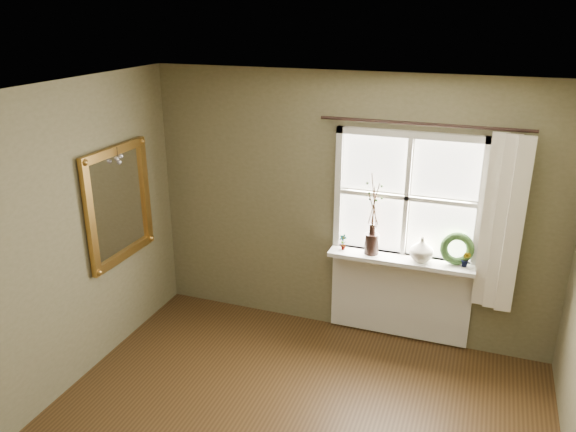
# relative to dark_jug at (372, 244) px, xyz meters

# --- Properties ---
(ceiling) EXTENTS (4.50, 4.50, 0.00)m
(ceiling) POSITION_rel_dark_jug_xyz_m (-0.27, -2.12, 1.58)
(ceiling) COLOR silver
(ceiling) RESTS_ON ground
(wall_back) EXTENTS (4.00, 0.10, 2.60)m
(wall_back) POSITION_rel_dark_jug_xyz_m (-0.27, 0.18, 0.28)
(wall_back) COLOR brown
(wall_back) RESTS_ON ground
(wall_left) EXTENTS (0.10, 4.50, 2.60)m
(wall_left) POSITION_rel_dark_jug_xyz_m (-2.32, -2.12, 0.28)
(wall_left) COLOR brown
(wall_left) RESTS_ON ground
(window_frame) EXTENTS (1.36, 0.06, 1.24)m
(window_frame) POSITION_rel_dark_jug_xyz_m (0.28, 0.11, 0.46)
(window_frame) COLOR silver
(window_frame) RESTS_ON wall_back
(window_sill) EXTENTS (1.36, 0.26, 0.04)m
(window_sill) POSITION_rel_dark_jug_xyz_m (0.28, 0.00, -0.12)
(window_sill) COLOR silver
(window_sill) RESTS_ON wall_back
(window_apron) EXTENTS (1.36, 0.04, 0.88)m
(window_apron) POSITION_rel_dark_jug_xyz_m (0.28, 0.11, -0.56)
(window_apron) COLOR silver
(window_apron) RESTS_ON ground
(dark_jug) EXTENTS (0.15, 0.15, 0.20)m
(dark_jug) POSITION_rel_dark_jug_xyz_m (0.00, 0.00, 0.00)
(dark_jug) COLOR black
(dark_jug) RESTS_ON window_sill
(cream_vase) EXTENTS (0.27, 0.27, 0.23)m
(cream_vase) POSITION_rel_dark_jug_xyz_m (0.47, 0.00, 0.01)
(cream_vase) COLOR beige
(cream_vase) RESTS_ON window_sill
(wreath) EXTENTS (0.32, 0.18, 0.31)m
(wreath) POSITION_rel_dark_jug_xyz_m (0.77, 0.04, 0.02)
(wreath) COLOR #2A4820
(wreath) RESTS_ON window_sill
(potted_plant_left) EXTENTS (0.09, 0.08, 0.15)m
(potted_plant_left) POSITION_rel_dark_jug_xyz_m (-0.28, 0.00, -0.02)
(potted_plant_left) COLOR #2A4820
(potted_plant_left) RESTS_ON window_sill
(potted_plant_right) EXTENTS (0.10, 0.10, 0.15)m
(potted_plant_right) POSITION_rel_dark_jug_xyz_m (0.86, 0.00, -0.02)
(potted_plant_right) COLOR #2A4820
(potted_plant_right) RESTS_ON window_sill
(curtain) EXTENTS (0.36, 0.12, 1.59)m
(curtain) POSITION_rel_dark_jug_xyz_m (1.12, 0.01, 0.34)
(curtain) COLOR white
(curtain) RESTS_ON wall_back
(curtain_rod) EXTENTS (1.84, 0.03, 0.03)m
(curtain_rod) POSITION_rel_dark_jug_xyz_m (0.38, 0.05, 1.16)
(curtain_rod) COLOR black
(curtain_rod) RESTS_ON wall_back
(gilt_mirror) EXTENTS (0.10, 0.92, 1.09)m
(gilt_mirror) POSITION_rel_dark_jug_xyz_m (-2.23, -0.78, 0.39)
(gilt_mirror) COLOR white
(gilt_mirror) RESTS_ON wall_left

